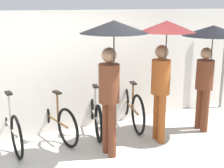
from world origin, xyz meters
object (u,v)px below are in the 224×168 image
parked_bicycle_2 (94,113)px  parked_bicycle_0 (9,124)px  parked_bicycle_1 (53,118)px  pedestrian_leading (112,53)px  pedestrian_center (164,52)px  parked_bicycle_3 (130,105)px  pedestrian_trailing (210,47)px

parked_bicycle_2 → parked_bicycle_0: bearing=102.5°
parked_bicycle_2 → parked_bicycle_1: bearing=100.5°
pedestrian_leading → pedestrian_center: (0.99, 0.10, -0.07)m
parked_bicycle_3 → pedestrian_center: size_ratio=0.83×
parked_bicycle_1 → pedestrian_center: bearing=-134.2°
parked_bicycle_0 → parked_bicycle_1: size_ratio=1.07×
parked_bicycle_0 → pedestrian_trailing: 3.74m
parked_bicycle_2 → pedestrian_trailing: (1.84, -0.97, 1.25)m
parked_bicycle_3 → pedestrian_leading: 1.91m
pedestrian_leading → pedestrian_trailing: 2.01m
pedestrian_trailing → parked_bicycle_3: bearing=-37.9°
parked_bicycle_0 → parked_bicycle_3: bearing=-95.0°
parked_bicycle_1 → pedestrian_trailing: size_ratio=0.85×
parked_bicycle_3 → pedestrian_center: pedestrian_center is taller
parked_bicycle_1 → pedestrian_trailing: 3.07m
pedestrian_leading → pedestrian_trailing: bearing=179.1°
pedestrian_center → pedestrian_trailing: pedestrian_center is taller
pedestrian_leading → parked_bicycle_1: bearing=-66.6°
parked_bicycle_0 → pedestrian_trailing: size_ratio=0.90×
parked_bicycle_3 → pedestrian_trailing: (1.07, -0.96, 1.21)m
parked_bicycle_0 → parked_bicycle_2: (1.54, -0.05, -0.02)m
pedestrian_center → parked_bicycle_0: bearing=-16.3°
parked_bicycle_1 → pedestrian_center: pedestrian_center is taller
pedestrian_leading → parked_bicycle_0: bearing=-44.3°
parked_bicycle_2 → pedestrian_leading: 1.71m
parked_bicycle_0 → parked_bicycle_2: parked_bicycle_0 is taller
parked_bicycle_1 → pedestrian_leading: (0.61, -1.15, 1.29)m
parked_bicycle_1 → pedestrian_leading: 1.84m
parked_bicycle_0 → pedestrian_leading: size_ratio=0.85×
parked_bicycle_2 → pedestrian_center: pedestrian_center is taller
parked_bicycle_0 → parked_bicycle_1: (0.77, 0.00, -0.01)m
parked_bicycle_2 → pedestrian_center: (0.83, -1.00, 1.24)m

